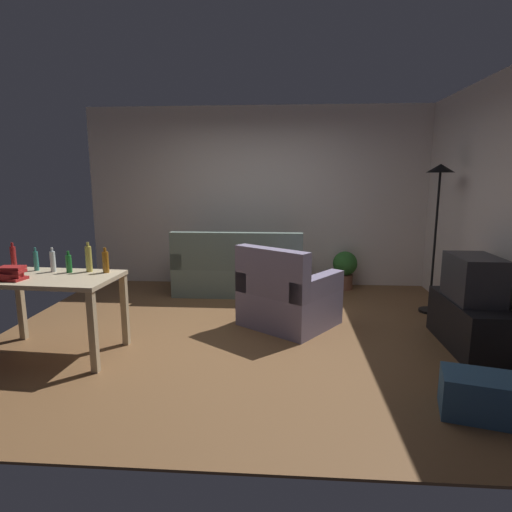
{
  "coord_description": "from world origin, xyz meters",
  "views": [
    {
      "loc": [
        0.44,
        -4.31,
        1.66
      ],
      "look_at": [
        0.1,
        0.5,
        0.75
      ],
      "focal_mm": 29.5,
      "sensor_mm": 36.0,
      "label": 1
    }
  ],
  "objects_px": {
    "potted_plant": "(345,267)",
    "bottle_amber": "(106,262)",
    "armchair": "(287,298)",
    "bottle_clear": "(53,261)",
    "tv_stand": "(469,324)",
    "book_stack": "(10,274)",
    "tv": "(474,278)",
    "storage_box": "(478,395)",
    "couch": "(239,272)",
    "bottle_red": "(14,259)",
    "bottle_squat": "(89,259)",
    "torchiere_lamp": "(438,198)",
    "bottle_tall": "(36,261)",
    "bottle_green": "(69,263)",
    "desk": "(51,288)"
  },
  "relations": [
    {
      "from": "tv",
      "to": "torchiere_lamp",
      "type": "bearing_deg",
      "value": 0.18
    },
    {
      "from": "bottle_red",
      "to": "bottle_tall",
      "type": "height_order",
      "value": "bottle_red"
    },
    {
      "from": "potted_plant",
      "to": "bottle_amber",
      "type": "height_order",
      "value": "bottle_amber"
    },
    {
      "from": "desk",
      "to": "bottle_red",
      "type": "distance_m",
      "value": 0.53
    },
    {
      "from": "storage_box",
      "to": "book_stack",
      "type": "distance_m",
      "value": 3.9
    },
    {
      "from": "bottle_green",
      "to": "bottle_squat",
      "type": "relative_size",
      "value": 0.72
    },
    {
      "from": "bottle_amber",
      "to": "tv",
      "type": "bearing_deg",
      "value": 4.12
    },
    {
      "from": "bottle_tall",
      "to": "bottle_squat",
      "type": "relative_size",
      "value": 0.79
    },
    {
      "from": "potted_plant",
      "to": "bottle_squat",
      "type": "relative_size",
      "value": 1.99
    },
    {
      "from": "tv_stand",
      "to": "book_stack",
      "type": "relative_size",
      "value": 4.0
    },
    {
      "from": "bottle_green",
      "to": "bottle_squat",
      "type": "xyz_separation_m",
      "value": [
        0.17,
        0.05,
        0.04
      ]
    },
    {
      "from": "torchiere_lamp",
      "to": "bottle_tall",
      "type": "xyz_separation_m",
      "value": [
        -4.23,
        -1.33,
        -0.56
      ]
    },
    {
      "from": "storage_box",
      "to": "armchair",
      "type": "bearing_deg",
      "value": 127.5
    },
    {
      "from": "potted_plant",
      "to": "bottle_red",
      "type": "bearing_deg",
      "value": -145.23
    },
    {
      "from": "tv",
      "to": "torchiere_lamp",
      "type": "height_order",
      "value": "torchiere_lamp"
    },
    {
      "from": "storage_box",
      "to": "bottle_green",
      "type": "height_order",
      "value": "bottle_green"
    },
    {
      "from": "torchiere_lamp",
      "to": "storage_box",
      "type": "distance_m",
      "value": 2.71
    },
    {
      "from": "couch",
      "to": "book_stack",
      "type": "relative_size",
      "value": 6.58
    },
    {
      "from": "bottle_clear",
      "to": "tv_stand",
      "type": "bearing_deg",
      "value": 3.58
    },
    {
      "from": "couch",
      "to": "bottle_clear",
      "type": "distance_m",
      "value": 2.67
    },
    {
      "from": "tv",
      "to": "storage_box",
      "type": "distance_m",
      "value": 1.43
    },
    {
      "from": "tv_stand",
      "to": "torchiere_lamp",
      "type": "relative_size",
      "value": 0.61
    },
    {
      "from": "storage_box",
      "to": "tv",
      "type": "bearing_deg",
      "value": 70.0
    },
    {
      "from": "bottle_green",
      "to": "bottle_squat",
      "type": "distance_m",
      "value": 0.19
    },
    {
      "from": "storage_box",
      "to": "desk",
      "type": "bearing_deg",
      "value": 167.17
    },
    {
      "from": "potted_plant",
      "to": "bottle_amber",
      "type": "relative_size",
      "value": 2.37
    },
    {
      "from": "tv",
      "to": "bottle_amber",
      "type": "relative_size",
      "value": 2.49
    },
    {
      "from": "tv_stand",
      "to": "armchair",
      "type": "distance_m",
      "value": 1.86
    },
    {
      "from": "tv",
      "to": "storage_box",
      "type": "bearing_deg",
      "value": 160.0
    },
    {
      "from": "tv",
      "to": "book_stack",
      "type": "height_order",
      "value": "tv"
    },
    {
      "from": "bottle_clear",
      "to": "bottle_squat",
      "type": "height_order",
      "value": "bottle_squat"
    },
    {
      "from": "couch",
      "to": "bottle_red",
      "type": "relative_size",
      "value": 6.38
    },
    {
      "from": "storage_box",
      "to": "bottle_squat",
      "type": "bearing_deg",
      "value": 162.62
    },
    {
      "from": "couch",
      "to": "tv",
      "type": "xyz_separation_m",
      "value": [
        2.48,
        -1.84,
        0.39
      ]
    },
    {
      "from": "bottle_amber",
      "to": "potted_plant",
      "type": "bearing_deg",
      "value": 42.78
    },
    {
      "from": "bottle_tall",
      "to": "bottle_clear",
      "type": "xyz_separation_m",
      "value": [
        0.19,
        -0.04,
        0.01
      ]
    },
    {
      "from": "couch",
      "to": "bottle_squat",
      "type": "relative_size",
      "value": 6.32
    },
    {
      "from": "tv",
      "to": "potted_plant",
      "type": "bearing_deg",
      "value": 23.18
    },
    {
      "from": "storage_box",
      "to": "book_stack",
      "type": "xyz_separation_m",
      "value": [
        -3.79,
        0.64,
        0.67
      ]
    },
    {
      "from": "bottle_clear",
      "to": "book_stack",
      "type": "distance_m",
      "value": 0.4
    },
    {
      "from": "desk",
      "to": "armchair",
      "type": "distance_m",
      "value": 2.4
    },
    {
      "from": "tv_stand",
      "to": "bottle_clear",
      "type": "relative_size",
      "value": 4.64
    },
    {
      "from": "tv",
      "to": "armchair",
      "type": "xyz_separation_m",
      "value": [
        -1.79,
        0.51,
        -0.38
      ]
    },
    {
      "from": "bottle_red",
      "to": "bottle_squat",
      "type": "relative_size",
      "value": 0.99
    },
    {
      "from": "bottle_squat",
      "to": "bottle_amber",
      "type": "bearing_deg",
      "value": -9.16
    },
    {
      "from": "potted_plant",
      "to": "book_stack",
      "type": "xyz_separation_m",
      "value": [
        -3.32,
        -2.75,
        0.49
      ]
    },
    {
      "from": "storage_box",
      "to": "bottle_amber",
      "type": "bearing_deg",
      "value": 162.17
    },
    {
      "from": "couch",
      "to": "torchiere_lamp",
      "type": "relative_size",
      "value": 1.0
    },
    {
      "from": "armchair",
      "to": "bottle_clear",
      "type": "bearing_deg",
      "value": 54.72
    },
    {
      "from": "book_stack",
      "to": "tv_stand",
      "type": "bearing_deg",
      "value": 8.07
    }
  ]
}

